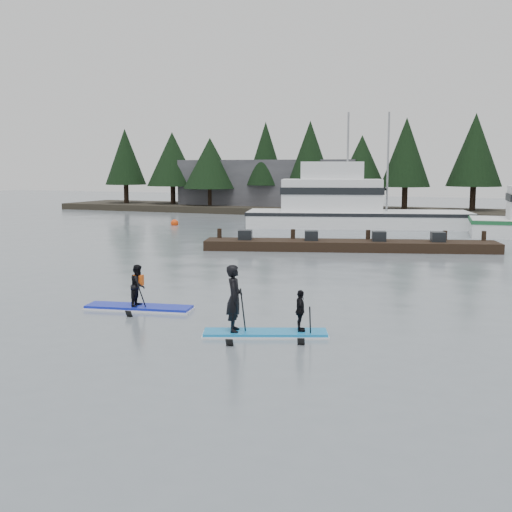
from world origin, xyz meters
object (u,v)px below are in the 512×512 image
at_px(floating_dock, 350,245).
at_px(paddleboard_duo, 257,311).
at_px(fishing_boat_large, 351,218).
at_px(paddleboard_solo, 139,295).

bearing_deg(floating_dock, paddleboard_duo, -100.53).
distance_m(fishing_boat_large, floating_dock, 13.32).
bearing_deg(fishing_boat_large, floating_dock, -92.52).
bearing_deg(paddleboard_duo, fishing_boat_large, 77.73).
bearing_deg(paddleboard_duo, floating_dock, 74.55).
xyz_separation_m(fishing_boat_large, paddleboard_duo, (5.27, -30.57, -0.04)).
xyz_separation_m(floating_dock, paddleboard_solo, (-2.46, -16.22, 0.20)).
xyz_separation_m(paddleboard_solo, paddleboard_duo, (4.50, -1.43, 0.19)).
height_order(fishing_boat_large, paddleboard_solo, fishing_boat_large).
distance_m(floating_dock, paddleboard_solo, 16.40).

